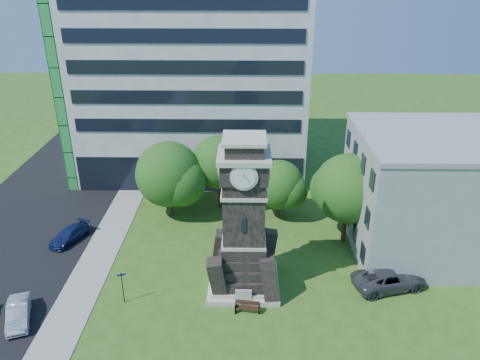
{
  "coord_description": "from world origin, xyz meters",
  "views": [
    {
      "loc": [
        3.2,
        -27.92,
        22.86
      ],
      "look_at": [
        2.65,
        5.65,
        7.32
      ],
      "focal_mm": 35.0,
      "sensor_mm": 36.0,
      "label": 1
    }
  ],
  "objects_px": {
    "car_street_mid": "(18,313)",
    "street_sign": "(122,284)",
    "car_east_lot": "(389,279)",
    "park_bench": "(247,306)",
    "car_street_north": "(69,235)",
    "clock_tower": "(244,226)"
  },
  "relations": [
    {
      "from": "car_east_lot",
      "to": "park_bench",
      "type": "relative_size",
      "value": 3.17
    },
    {
      "from": "clock_tower",
      "to": "car_street_north",
      "type": "distance_m",
      "value": 17.6
    },
    {
      "from": "street_sign",
      "to": "car_street_north",
      "type": "bearing_deg",
      "value": 109.14
    },
    {
      "from": "car_street_north",
      "to": "park_bench",
      "type": "height_order",
      "value": "car_street_north"
    },
    {
      "from": "clock_tower",
      "to": "park_bench",
      "type": "bearing_deg",
      "value": -84.8
    },
    {
      "from": "clock_tower",
      "to": "car_street_mid",
      "type": "height_order",
      "value": "clock_tower"
    },
    {
      "from": "park_bench",
      "to": "clock_tower",
      "type": "bearing_deg",
      "value": 103.61
    },
    {
      "from": "car_street_north",
      "to": "street_sign",
      "type": "relative_size",
      "value": 1.6
    },
    {
      "from": "car_east_lot",
      "to": "car_street_north",
      "type": "bearing_deg",
      "value": 61.79
    },
    {
      "from": "car_street_mid",
      "to": "park_bench",
      "type": "height_order",
      "value": "car_street_mid"
    },
    {
      "from": "clock_tower",
      "to": "car_street_mid",
      "type": "bearing_deg",
      "value": -164.41
    },
    {
      "from": "car_street_north",
      "to": "park_bench",
      "type": "xyz_separation_m",
      "value": [
        16.15,
        -9.32,
        -0.12
      ]
    },
    {
      "from": "car_street_north",
      "to": "park_bench",
      "type": "bearing_deg",
      "value": -6.47
    },
    {
      "from": "car_street_mid",
      "to": "street_sign",
      "type": "relative_size",
      "value": 1.53
    },
    {
      "from": "clock_tower",
      "to": "street_sign",
      "type": "xyz_separation_m",
      "value": [
        -8.86,
        -2.31,
        -3.65
      ]
    },
    {
      "from": "car_east_lot",
      "to": "park_bench",
      "type": "xyz_separation_m",
      "value": [
        -10.95,
        -3.06,
        -0.3
      ]
    },
    {
      "from": "car_street_mid",
      "to": "car_east_lot",
      "type": "bearing_deg",
      "value": -11.27
    },
    {
      "from": "car_east_lot",
      "to": "street_sign",
      "type": "height_order",
      "value": "street_sign"
    },
    {
      "from": "car_east_lot",
      "to": "street_sign",
      "type": "distance_m",
      "value": 20.24
    },
    {
      "from": "car_street_mid",
      "to": "park_bench",
      "type": "bearing_deg",
      "value": -16.05
    },
    {
      "from": "park_bench",
      "to": "car_street_north",
      "type": "bearing_deg",
      "value": 158.43
    },
    {
      "from": "car_street_north",
      "to": "park_bench",
      "type": "relative_size",
      "value": 2.33
    }
  ]
}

